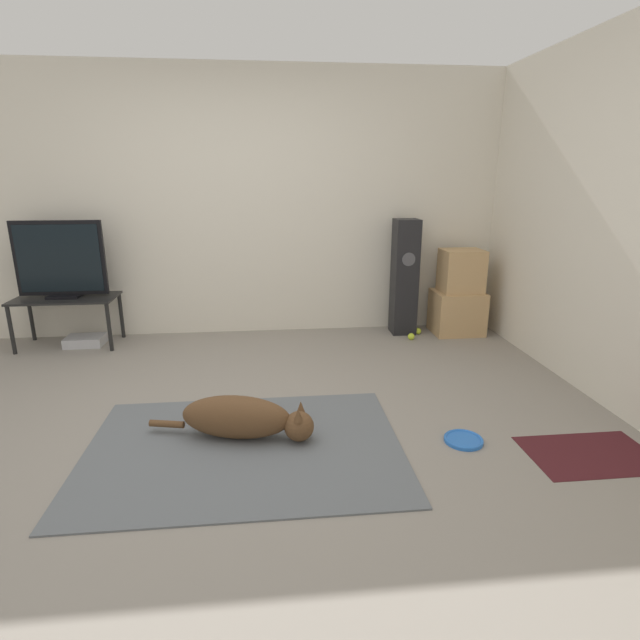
% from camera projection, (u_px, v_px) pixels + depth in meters
% --- Properties ---
extents(ground_plane, '(12.00, 12.00, 0.00)m').
position_uv_depth(ground_plane, '(232.00, 427.00, 3.20)').
color(ground_plane, gray).
extents(wall_back, '(8.00, 0.06, 2.55)m').
position_uv_depth(wall_back, '(239.00, 205.00, 4.85)').
color(wall_back, silver).
rests_on(wall_back, ground_plane).
extents(area_rug, '(1.85, 1.33, 0.01)m').
position_uv_depth(area_rug, '(245.00, 448.00, 2.95)').
color(area_rug, slate).
rests_on(area_rug, ground_plane).
extents(dog, '(1.01, 0.37, 0.27)m').
position_uv_depth(dog, '(244.00, 418.00, 3.02)').
color(dog, brown).
rests_on(dog, area_rug).
extents(frisbee, '(0.24, 0.24, 0.03)m').
position_uv_depth(frisbee, '(464.00, 440.00, 3.03)').
color(frisbee, blue).
rests_on(frisbee, ground_plane).
extents(cardboard_box_lower, '(0.49, 0.41, 0.43)m').
position_uv_depth(cardboard_box_lower, '(457.00, 312.00, 5.07)').
color(cardboard_box_lower, tan).
rests_on(cardboard_box_lower, ground_plane).
extents(cardboard_box_upper, '(0.40, 0.33, 0.42)m').
position_uv_depth(cardboard_box_upper, '(461.00, 271.00, 4.95)').
color(cardboard_box_upper, tan).
rests_on(cardboard_box_upper, cardboard_box_lower).
extents(floor_speaker, '(0.24, 0.24, 1.15)m').
position_uv_depth(floor_speaker, '(404.00, 277.00, 4.98)').
color(floor_speaker, black).
rests_on(floor_speaker, ground_plane).
extents(tv_stand, '(0.90, 0.46, 0.47)m').
position_uv_depth(tv_stand, '(66.00, 304.00, 4.63)').
color(tv_stand, black).
rests_on(tv_stand, ground_plane).
extents(tv, '(0.79, 0.20, 0.70)m').
position_uv_depth(tv, '(60.00, 260.00, 4.52)').
color(tv, black).
rests_on(tv, tv_stand).
extents(tennis_ball_by_boxes, '(0.07, 0.07, 0.07)m').
position_uv_depth(tennis_ball_by_boxes, '(418.00, 331.00, 5.07)').
color(tennis_ball_by_boxes, '#C6E033').
rests_on(tennis_ball_by_boxes, ground_plane).
extents(tennis_ball_near_speaker, '(0.07, 0.07, 0.07)m').
position_uv_depth(tennis_ball_near_speaker, '(406.00, 329.00, 5.13)').
color(tennis_ball_near_speaker, '#C6E033').
rests_on(tennis_ball_near_speaker, ground_plane).
extents(tennis_ball_loose_on_carpet, '(0.07, 0.07, 0.07)m').
position_uv_depth(tennis_ball_loose_on_carpet, '(411.00, 336.00, 4.90)').
color(tennis_ball_loose_on_carpet, '#C6E033').
rests_on(tennis_ball_loose_on_carpet, ground_plane).
extents(game_console, '(0.34, 0.25, 0.09)m').
position_uv_depth(game_console, '(85.00, 341.00, 4.74)').
color(game_console, '#B7B7BC').
rests_on(game_console, ground_plane).
extents(door_mat, '(0.73, 0.47, 0.01)m').
position_uv_depth(door_mat, '(590.00, 454.00, 2.89)').
color(door_mat, '#47191E').
rests_on(door_mat, ground_plane).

